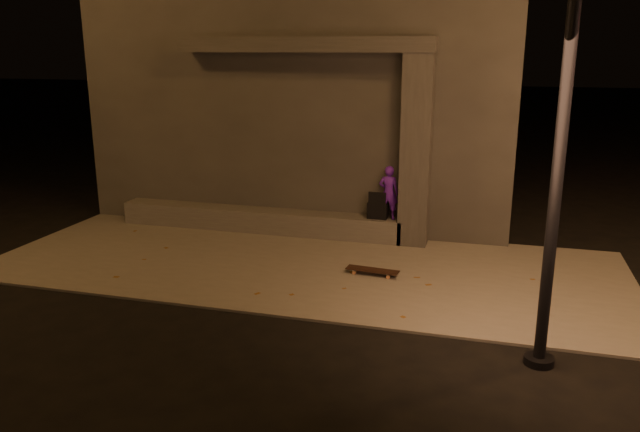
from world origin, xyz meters
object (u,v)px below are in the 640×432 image
(skateboarder, at_px, (389,193))
(backpack, at_px, (378,209))
(skateboard, at_px, (372,270))
(column, at_px, (416,151))

(skateboarder, height_order, backpack, skateboarder)
(skateboarder, xyz_separation_m, skateboard, (0.09, -1.98, -0.90))
(backpack, relative_size, skateboard, 0.60)
(skateboarder, relative_size, skateboard, 1.17)
(column, height_order, skateboard, column)
(backpack, distance_m, skateboard, 2.07)
(skateboarder, distance_m, backpack, 0.40)
(backpack, bearing_deg, skateboarder, 2.10)
(column, height_order, backpack, column)
(backpack, xyz_separation_m, skateboard, (0.29, -1.98, -0.56))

